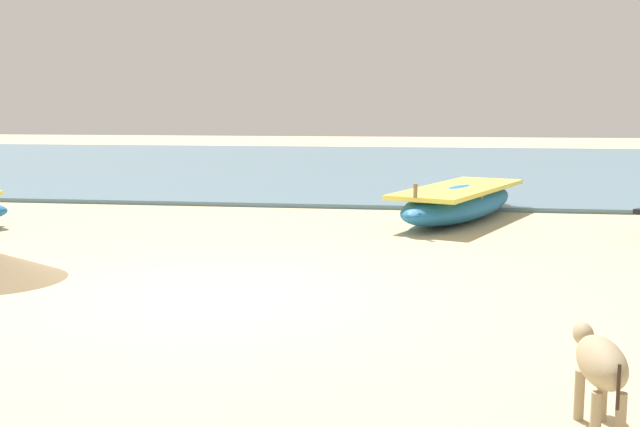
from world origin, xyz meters
name	(u,v)px	position (x,y,z in m)	size (l,w,h in m)	color
ground	(216,297)	(0.00, 0.00, 0.00)	(80.00, 80.00, 0.00)	#CCB789
sea_water	(367,165)	(0.00, 16.68, 0.04)	(60.00, 20.00, 0.08)	slate
fishing_boat_3	(459,202)	(2.48, 5.59, 0.30)	(2.50, 4.10, 0.75)	#1E669E
calf_near_dun	(600,364)	(3.04, -2.69, 0.39)	(0.29, 0.85, 0.55)	tan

